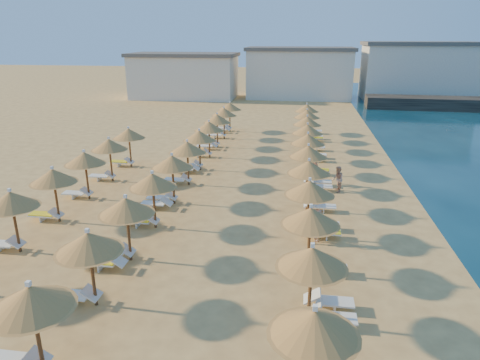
% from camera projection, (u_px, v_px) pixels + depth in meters
% --- Properties ---
extents(ground, '(220.00, 220.00, 0.00)m').
position_uv_depth(ground, '(230.00, 232.00, 20.53)').
color(ground, '#DFAF62').
rests_on(ground, ground).
extents(hotel_blocks, '(49.25, 11.23, 8.10)m').
position_uv_depth(hotel_blocks, '(307.00, 73.00, 62.68)').
color(hotel_blocks, white).
rests_on(hotel_blocks, ground).
extents(parasol_row_east, '(2.30, 37.57, 2.94)m').
position_uv_depth(parasol_row_east, '(308.00, 160.00, 23.78)').
color(parasol_row_east, brown).
rests_on(parasol_row_east, ground).
extents(parasol_row_west, '(2.30, 37.57, 2.94)m').
position_uv_depth(parasol_row_west, '(180.00, 155.00, 24.76)').
color(parasol_row_west, brown).
rests_on(parasol_row_west, ground).
extents(parasol_row_inland, '(2.30, 18.33, 2.94)m').
position_uv_depth(parasol_row_inland, '(70.00, 167.00, 22.43)').
color(parasol_row_inland, brown).
rests_on(parasol_row_inland, ground).
extents(loungers, '(15.53, 35.88, 0.66)m').
position_uv_depth(loungers, '(217.00, 194.00, 24.53)').
color(loungers, white).
rests_on(loungers, ground).
extents(beachgoer_a, '(0.61, 0.72, 1.68)m').
position_uv_depth(beachgoer_a, '(316.00, 226.00, 19.20)').
color(beachgoer_a, tan).
rests_on(beachgoer_a, ground).
extents(beachgoer_c, '(0.84, 1.13, 1.78)m').
position_uv_depth(beachgoer_c, '(314.00, 171.00, 26.84)').
color(beachgoer_c, tan).
rests_on(beachgoer_c, ground).
extents(beachgoer_b, '(0.65, 0.81, 1.57)m').
position_uv_depth(beachgoer_b, '(338.00, 179.00, 25.60)').
color(beachgoer_b, tan).
rests_on(beachgoer_b, ground).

